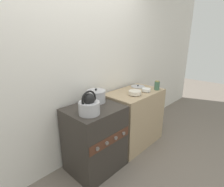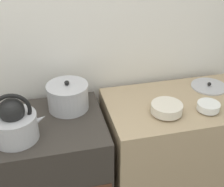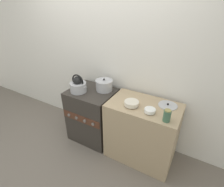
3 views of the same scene
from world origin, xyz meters
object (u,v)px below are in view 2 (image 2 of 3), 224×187
at_px(cooking_pot, 68,97).
at_px(enamel_bowl, 167,108).
at_px(kettle, 15,123).
at_px(small_ceramic_bowl, 208,106).
at_px(stove, 52,178).
at_px(loose_pot_lid, 209,86).

relative_size(cooking_pot, enamel_bowl, 1.37).
relative_size(kettle, small_ceramic_bowl, 2.20).
distance_m(stove, kettle, 0.53).
relative_size(stove, cooking_pot, 3.44).
height_order(kettle, cooking_pot, kettle).
distance_m(enamel_bowl, small_ceramic_bowl, 0.24).
distance_m(stove, enamel_bowl, 0.82).
height_order(kettle, small_ceramic_bowl, kettle).
xyz_separation_m(enamel_bowl, loose_pot_lid, (0.38, 0.22, -0.03)).
distance_m(cooking_pot, small_ceramic_bowl, 0.80).
height_order(enamel_bowl, loose_pot_lid, enamel_bowl).
bearing_deg(cooking_pot, enamel_bowl, -22.47).
bearing_deg(enamel_bowl, kettle, -179.85).
bearing_deg(stove, small_ceramic_bowl, -7.78).
relative_size(small_ceramic_bowl, loose_pot_lid, 0.56).
distance_m(kettle, cooking_pot, 0.36).
xyz_separation_m(stove, small_ceramic_bowl, (0.90, -0.12, 0.46)).
xyz_separation_m(stove, cooking_pot, (0.15, 0.12, 0.49)).
height_order(stove, enamel_bowl, enamel_bowl).
xyz_separation_m(stove, enamel_bowl, (0.67, -0.09, 0.47)).
bearing_deg(enamel_bowl, small_ceramic_bowl, -6.88).
bearing_deg(kettle, enamel_bowl, 0.15).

